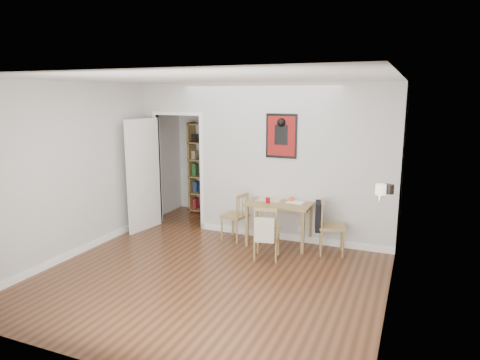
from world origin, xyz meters
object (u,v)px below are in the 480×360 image
at_px(mantel_lamp, 381,190).
at_px(ceramic_jar_a, 390,189).
at_px(orange_fruit, 291,199).
at_px(ceramic_jar_b, 387,188).
at_px(dining_table, 280,207).
at_px(chair_front, 267,232).
at_px(bookshelf, 208,169).
at_px(chair_left, 235,216).
at_px(red_glass, 268,200).
at_px(chair_right, 331,226).
at_px(notebook, 296,202).
at_px(fireplace, 386,237).

distance_m(mantel_lamp, ceramic_jar_a, 0.43).
distance_m(orange_fruit, ceramic_jar_b, 1.73).
relative_size(dining_table, chair_front, 1.26).
bearing_deg(orange_fruit, bookshelf, 150.77).
xyz_separation_m(chair_left, orange_fruit, (0.91, 0.19, 0.34)).
bearing_deg(chair_front, ceramic_jar_b, 2.65).
bearing_deg(red_glass, ceramic_jar_b, -14.85).
xyz_separation_m(chair_right, bookshelf, (-2.80, 1.40, 0.49)).
bearing_deg(notebook, dining_table, -161.16).
bearing_deg(fireplace, notebook, 147.27).
relative_size(chair_left, red_glass, 8.89).
bearing_deg(chair_left, notebook, 8.69).
xyz_separation_m(dining_table, notebook, (0.24, 0.08, 0.09)).
bearing_deg(chair_left, red_glass, -3.88).
bearing_deg(ceramic_jar_a, orange_fruit, 150.81).
height_order(notebook, ceramic_jar_a, ceramic_jar_a).
bearing_deg(ceramic_jar_a, fireplace, -92.91).
relative_size(chair_front, bookshelf, 0.44).
bearing_deg(notebook, orange_fruit, 155.04).
distance_m(chair_front, ceramic_jar_a, 1.87).
bearing_deg(fireplace, chair_left, 162.38).
xyz_separation_m(dining_table, ceramic_jar_b, (1.66, -0.59, 0.59)).
bearing_deg(red_glass, mantel_lamp, -30.35).
height_order(mantel_lamp, ceramic_jar_b, mantel_lamp).
bearing_deg(orange_fruit, ceramic_jar_b, -25.54).
relative_size(orange_fruit, ceramic_jar_b, 0.84).
relative_size(chair_front, orange_fruit, 10.02).
relative_size(chair_left, mantel_lamp, 4.11).
distance_m(red_glass, ceramic_jar_a, 2.02).
distance_m(fireplace, mantel_lamp, 0.74).
distance_m(chair_left, bookshelf, 1.88).
xyz_separation_m(chair_right, ceramic_jar_a, (0.85, -0.64, 0.79)).
bearing_deg(mantel_lamp, bookshelf, 145.45).
distance_m(dining_table, bookshelf, 2.36).
distance_m(chair_front, orange_fruit, 0.87).
xyz_separation_m(dining_table, chair_left, (-0.76, -0.07, -0.21)).
distance_m(notebook, mantel_lamp, 1.93).
xyz_separation_m(fireplace, ceramic_jar_b, (-0.04, 0.26, 0.59)).
height_order(chair_right, bookshelf, bookshelf).
height_order(chair_right, ceramic_jar_b, ceramic_jar_b).
height_order(dining_table, bookshelf, bookshelf).
bearing_deg(ceramic_jar_a, ceramic_jar_b, 106.06).
distance_m(chair_right, ceramic_jar_a, 1.32).
bearing_deg(dining_table, red_glass, -146.25).
xyz_separation_m(bookshelf, mantel_lamp, (3.56, -2.45, 0.36)).
xyz_separation_m(chair_right, chair_front, (-0.83, -0.57, -0.02)).
bearing_deg(dining_table, bookshelf, 146.29).
xyz_separation_m(mantel_lamp, ceramic_jar_b, (0.04, 0.56, -0.07)).
bearing_deg(dining_table, mantel_lamp, -35.55).
bearing_deg(fireplace, orange_fruit, 147.68).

